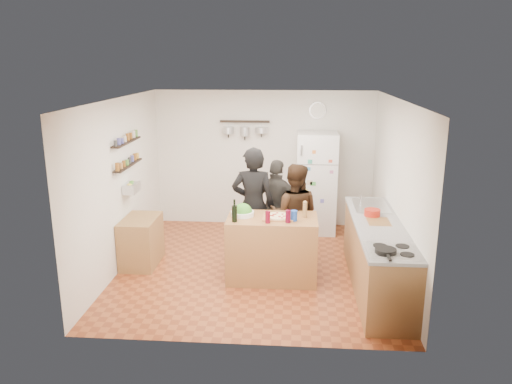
# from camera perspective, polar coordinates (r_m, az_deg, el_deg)

# --- Properties ---
(room_shell) EXTENTS (4.20, 4.20, 4.20)m
(room_shell) POSITION_cam_1_polar(r_m,az_deg,el_deg) (7.56, 0.17, 1.29)
(room_shell) COLOR brown
(room_shell) RESTS_ON ground
(prep_island) EXTENTS (1.25, 0.72, 0.91)m
(prep_island) POSITION_cam_1_polar(r_m,az_deg,el_deg) (7.08, 1.84, -6.44)
(prep_island) COLOR #925C35
(prep_island) RESTS_ON floor
(pizza_board) EXTENTS (0.42, 0.34, 0.02)m
(pizza_board) POSITION_cam_1_polar(r_m,az_deg,el_deg) (6.90, 2.53, -2.92)
(pizza_board) COLOR #9C6339
(pizza_board) RESTS_ON prep_island
(pizza) EXTENTS (0.34, 0.34, 0.02)m
(pizza) POSITION_cam_1_polar(r_m,az_deg,el_deg) (6.90, 2.53, -2.77)
(pizza) COLOR beige
(pizza) RESTS_ON pizza_board
(salad_bowl) EXTENTS (0.33, 0.33, 0.07)m
(salad_bowl) POSITION_cam_1_polar(r_m,az_deg,el_deg) (6.99, -1.55, -2.47)
(salad_bowl) COLOR silver
(salad_bowl) RESTS_ON prep_island
(wine_bottle) EXTENTS (0.07, 0.07, 0.22)m
(wine_bottle) POSITION_cam_1_polar(r_m,az_deg,el_deg) (6.72, -2.47, -2.51)
(wine_bottle) COLOR black
(wine_bottle) RESTS_ON prep_island
(wine_glass_near) EXTENTS (0.07, 0.07, 0.16)m
(wine_glass_near) POSITION_cam_1_polar(r_m,az_deg,el_deg) (6.68, 1.35, -2.89)
(wine_glass_near) COLOR #5D0819
(wine_glass_near) RESTS_ON prep_island
(wine_glass_far) EXTENTS (0.07, 0.07, 0.17)m
(wine_glass_far) POSITION_cam_1_polar(r_m,az_deg,el_deg) (6.70, 3.68, -2.80)
(wine_glass_far) COLOR #50061C
(wine_glass_far) RESTS_ON prep_island
(pepper_mill) EXTENTS (0.06, 0.06, 0.19)m
(pepper_mill) POSITION_cam_1_polar(r_m,az_deg,el_deg) (6.94, 5.61, -2.14)
(pepper_mill) COLOR olive
(pepper_mill) RESTS_ON prep_island
(salt_canister) EXTENTS (0.09, 0.09, 0.14)m
(salt_canister) POSITION_cam_1_polar(r_m,az_deg,el_deg) (6.78, 4.36, -2.72)
(salt_canister) COLOR #1B3F96
(salt_canister) RESTS_ON prep_island
(person_left) EXTENTS (0.66, 0.43, 1.79)m
(person_left) POSITION_cam_1_polar(r_m,az_deg,el_deg) (7.54, -0.32, -1.54)
(person_left) COLOR black
(person_left) RESTS_ON floor
(person_center) EXTENTS (0.81, 0.66, 1.56)m
(person_center) POSITION_cam_1_polar(r_m,az_deg,el_deg) (7.50, 4.37, -2.61)
(person_center) COLOR black
(person_center) RESTS_ON floor
(person_back) EXTENTS (0.96, 0.63, 1.53)m
(person_back) POSITION_cam_1_polar(r_m,az_deg,el_deg) (7.92, 2.41, -1.74)
(person_back) COLOR #2B2926
(person_back) RESTS_ON floor
(counter_run) EXTENTS (0.63, 2.63, 0.90)m
(counter_run) POSITION_cam_1_polar(r_m,az_deg,el_deg) (6.99, 13.72, -7.21)
(counter_run) COLOR #9E7042
(counter_run) RESTS_ON floor
(stove_top) EXTENTS (0.60, 0.62, 0.02)m
(stove_top) POSITION_cam_1_polar(r_m,az_deg,el_deg) (5.96, 15.40, -6.53)
(stove_top) COLOR white
(stove_top) RESTS_ON counter_run
(skillet) EXTENTS (0.24, 0.24, 0.05)m
(skillet) POSITION_cam_1_polar(r_m,az_deg,el_deg) (5.85, 14.60, -6.51)
(skillet) COLOR black
(skillet) RESTS_ON stove_top
(sink) EXTENTS (0.50, 0.80, 0.03)m
(sink) POSITION_cam_1_polar(r_m,az_deg,el_deg) (7.63, 12.95, -1.57)
(sink) COLOR silver
(sink) RESTS_ON counter_run
(cutting_board) EXTENTS (0.30, 0.40, 0.02)m
(cutting_board) POSITION_cam_1_polar(r_m,az_deg,el_deg) (6.93, 13.82, -3.37)
(cutting_board) COLOR olive
(cutting_board) RESTS_ON counter_run
(red_bowl) EXTENTS (0.22, 0.22, 0.09)m
(red_bowl) POSITION_cam_1_polar(r_m,az_deg,el_deg) (7.14, 13.14, -2.30)
(red_bowl) COLOR #AB2113
(red_bowl) RESTS_ON counter_run
(fridge) EXTENTS (0.70, 0.68, 1.80)m
(fridge) POSITION_cam_1_polar(r_m,az_deg,el_deg) (8.96, 6.89, 1.05)
(fridge) COLOR white
(fridge) RESTS_ON floor
(wall_clock) EXTENTS (0.30, 0.03, 0.30)m
(wall_clock) POSITION_cam_1_polar(r_m,az_deg,el_deg) (9.07, 7.05, 9.24)
(wall_clock) COLOR silver
(wall_clock) RESTS_ON back_wall
(spice_shelf_lower) EXTENTS (0.12, 1.00, 0.02)m
(spice_shelf_lower) POSITION_cam_1_polar(r_m,az_deg,el_deg) (7.71, -14.41, 2.99)
(spice_shelf_lower) COLOR black
(spice_shelf_lower) RESTS_ON left_wall
(spice_shelf_upper) EXTENTS (0.12, 1.00, 0.02)m
(spice_shelf_upper) POSITION_cam_1_polar(r_m,az_deg,el_deg) (7.65, -14.58, 5.55)
(spice_shelf_upper) COLOR black
(spice_shelf_upper) RESTS_ON left_wall
(produce_basket) EXTENTS (0.18, 0.35, 0.14)m
(produce_basket) POSITION_cam_1_polar(r_m,az_deg,el_deg) (7.78, -14.03, 0.47)
(produce_basket) COLOR silver
(produce_basket) RESTS_ON left_wall
(side_table) EXTENTS (0.50, 0.80, 0.73)m
(side_table) POSITION_cam_1_polar(r_m,az_deg,el_deg) (7.79, -12.99, -5.51)
(side_table) COLOR #A47C45
(side_table) RESTS_ON floor
(pot_rack) EXTENTS (0.90, 0.04, 0.04)m
(pot_rack) POSITION_cam_1_polar(r_m,az_deg,el_deg) (9.05, -1.30, 8.06)
(pot_rack) COLOR black
(pot_rack) RESTS_ON back_wall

